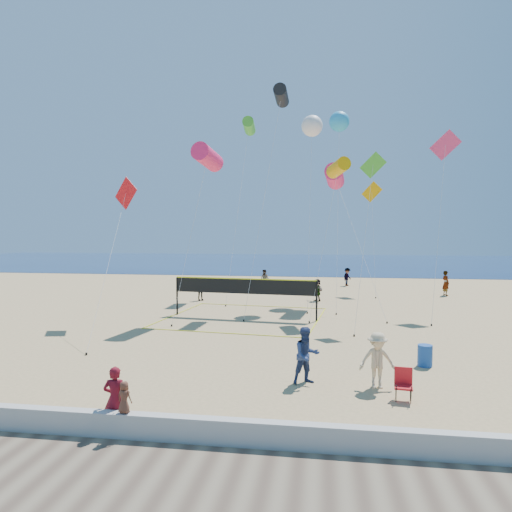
# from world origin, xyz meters

# --- Properties ---
(ground) EXTENTS (120.00, 120.00, 0.00)m
(ground) POSITION_xyz_m (0.00, 0.00, 0.00)
(ground) COLOR tan
(ground) RESTS_ON ground
(ocean) EXTENTS (140.00, 50.00, 0.03)m
(ocean) POSITION_xyz_m (0.00, 62.00, 0.01)
(ocean) COLOR #10224E
(ocean) RESTS_ON ground
(seawall) EXTENTS (32.00, 0.30, 0.60)m
(seawall) POSITION_xyz_m (0.00, -3.00, 0.30)
(seawall) COLOR #ACABA7
(seawall) RESTS_ON ground
(boardwalk) EXTENTS (32.00, 3.60, 0.03)m
(boardwalk) POSITION_xyz_m (0.00, -5.00, 0.01)
(boardwalk) COLOR #70614C
(boardwalk) RESTS_ON ground
(woman) EXTENTS (0.64, 0.46, 1.62)m
(woman) POSITION_xyz_m (-3.00, -2.70, 0.81)
(woman) COLOR maroon
(woman) RESTS_ON ground
(toddler) EXTENTS (0.42, 0.31, 0.77)m
(toddler) POSITION_xyz_m (-2.62, -3.01, 0.98)
(toddler) COLOR brown
(toddler) RESTS_ON seawall
(bystander_a) EXTENTS (1.12, 1.03, 1.85)m
(bystander_a) POSITION_xyz_m (1.54, 1.57, 0.92)
(bystander_a) COLOR navy
(bystander_a) RESTS_ON ground
(bystander_b) EXTENTS (1.19, 0.74, 1.77)m
(bystander_b) POSITION_xyz_m (3.77, 1.47, 0.88)
(bystander_b) COLOR #D0B68B
(bystander_b) RESTS_ON ground
(far_person_0) EXTENTS (0.97, 0.82, 1.56)m
(far_person_0) POSITION_xyz_m (-6.69, 18.55, 0.78)
(far_person_0) COLOR gray
(far_person_0) RESTS_ON ground
(far_person_1) EXTENTS (1.23, 1.47, 1.58)m
(far_person_1) POSITION_xyz_m (1.65, 19.53, 0.79)
(far_person_1) COLOR gray
(far_person_1) RESTS_ON ground
(far_person_2) EXTENTS (0.67, 0.82, 1.93)m
(far_person_2) POSITION_xyz_m (11.48, 23.86, 0.96)
(far_person_2) COLOR gray
(far_person_2) RESTS_ON ground
(far_person_3) EXTENTS (0.98, 0.88, 1.66)m
(far_person_3) POSITION_xyz_m (-2.98, 26.13, 0.83)
(far_person_3) COLOR gray
(far_person_3) RESTS_ON ground
(far_person_4) EXTENTS (1.09, 1.23, 1.65)m
(far_person_4) POSITION_xyz_m (4.25, 29.27, 0.82)
(far_person_4) COLOR gray
(far_person_4) RESTS_ON ground
(camp_chair) EXTENTS (0.57, 0.68, 1.05)m
(camp_chair) POSITION_xyz_m (4.40, 0.49, 0.53)
(camp_chair) COLOR red
(camp_chair) RESTS_ON ground
(trash_barrel) EXTENTS (0.61, 0.61, 0.79)m
(trash_barrel) POSITION_xyz_m (5.78, 4.13, 0.39)
(trash_barrel) COLOR #174598
(trash_barrel) RESTS_ON ground
(volleyball_net) EXTENTS (9.37, 9.23, 2.28)m
(volleyball_net) POSITION_xyz_m (-2.43, 12.51, 1.55)
(volleyball_net) COLOR black
(volleyball_net) RESTS_ON ground
(kite_0) EXTENTS (1.96, 4.30, 9.90)m
(kite_0) POSITION_xyz_m (-4.53, 12.48, 9.19)
(kite_0) COLOR #F22261
(kite_0) RESTS_ON ground
(kite_1) EXTENTS (1.98, 7.06, 14.51)m
(kite_1) POSITION_xyz_m (-0.77, 17.40, 13.92)
(kite_1) COLOR black
(kite_1) RESTS_ON ground
(kite_2) EXTENTS (2.32, 3.83, 9.23)m
(kite_2) POSITION_xyz_m (2.89, 14.26, 8.69)
(kite_2) COLOR #DD9E05
(kite_2) RESTS_ON ground
(kite_3) EXTENTS (2.38, 7.74, 7.98)m
(kite_3) POSITION_xyz_m (-8.74, 10.64, 6.74)
(kite_3) COLOR red
(kite_3) RESTS_ON ground
(kite_4) EXTENTS (1.89, 3.79, 9.23)m
(kite_4) POSITION_xyz_m (4.59, 11.97, 7.93)
(kite_4) COLOR green
(kite_4) RESTS_ON ground
(kite_5) EXTENTS (2.87, 5.67, 11.32)m
(kite_5) POSITION_xyz_m (9.49, 16.90, 9.89)
(kite_5) COLOR #EA366B
(kite_5) RESTS_ON ground
(kite_6) EXTENTS (1.89, 5.76, 13.02)m
(kite_6) POSITION_xyz_m (1.22, 19.14, 12.28)
(kite_6) COLOR white
(kite_6) RESTS_ON ground
(kite_7) EXTENTS (1.94, 9.24, 14.07)m
(kite_7) POSITION_xyz_m (3.18, 22.46, 13.30)
(kite_7) COLOR #27A1DD
(kite_7) RESTS_ON ground
(kite_8) EXTENTS (1.03, 7.97, 13.93)m
(kite_8) POSITION_xyz_m (-3.86, 23.10, 13.34)
(kite_8) COLOR green
(kite_8) RESTS_ON ground
(kite_9) EXTENTS (1.62, 4.49, 9.10)m
(kite_9) POSITION_xyz_m (5.97, 25.41, 7.84)
(kite_9) COLOR #DD9E05
(kite_9) RESTS_ON ground
(kite_10) EXTENTS (3.46, 8.12, 9.50)m
(kite_10) POSITION_xyz_m (2.79, 18.61, 8.71)
(kite_10) COLOR #F22261
(kite_10) RESTS_ON ground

